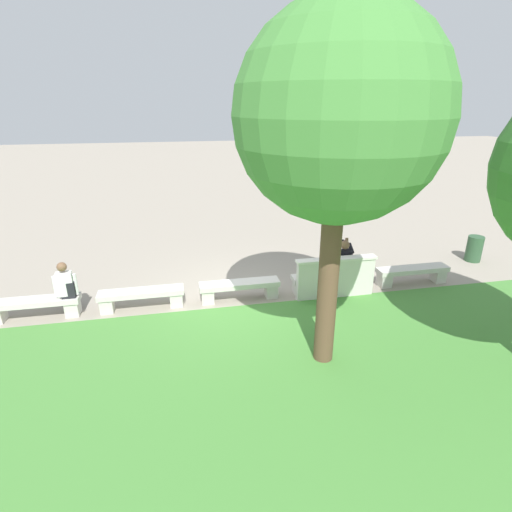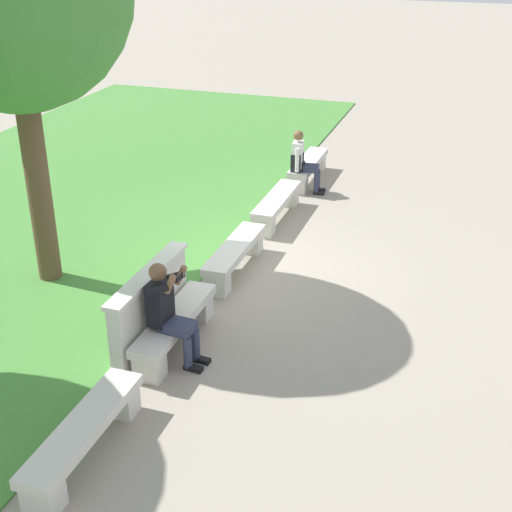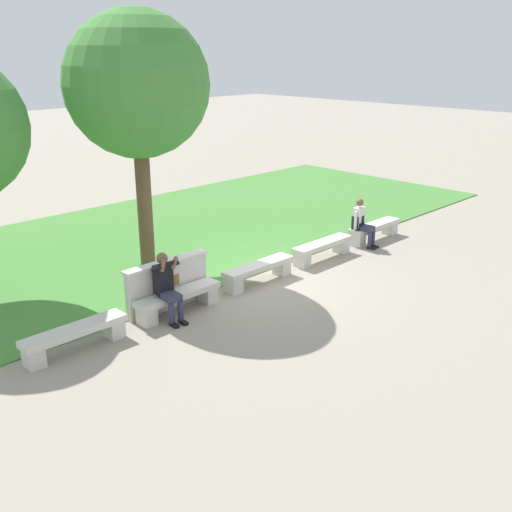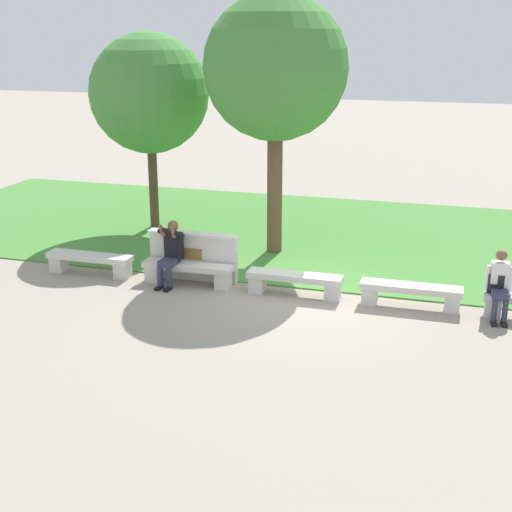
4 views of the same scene
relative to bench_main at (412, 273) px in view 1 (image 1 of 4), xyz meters
The scene contains 13 objects.
ground_plane 4.48m from the bench_main, ahead, with size 80.00×80.00×0.00m, color gray.
grass_strip 6.27m from the bench_main, 44.39° to the left, with size 22.83×8.00×0.03m, color #478438.
bench_main is the anchor object (origin of this frame).
bench_near 2.24m from the bench_main, ahead, with size 1.88×0.40×0.45m.
bench_mid 4.47m from the bench_main, ahead, with size 1.88×0.40×0.45m.
bench_far 6.71m from the bench_main, ahead, with size 1.88×0.40×0.45m.
bench_end 8.95m from the bench_main, ahead, with size 1.88×0.40×0.45m.
backrest_wall_with_plaque 2.27m from the bench_main, ahead, with size 1.93×0.24×1.01m.
person_photographer 1.97m from the bench_main, ahead, with size 0.50×0.75×1.32m.
person_distant 8.26m from the bench_main, ahead, with size 0.48×0.70×1.26m.
backpack 8.20m from the bench_main, ahead, with size 0.28×0.24×0.43m.
tree_behind_wall 5.76m from the bench_main, 37.95° to the left, with size 3.19×3.19×5.80m.
trash_bin 2.85m from the bench_main, 157.87° to the right, with size 0.44×0.44×0.75m, color #2D5133.
Camera 1 is at (1.28, 8.39, 4.41)m, focal length 28.00 mm.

